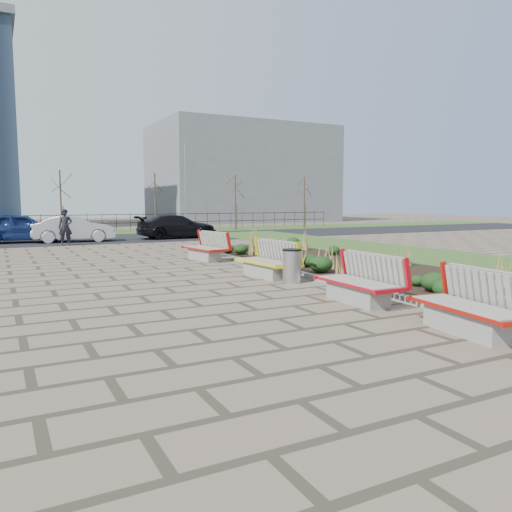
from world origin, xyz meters
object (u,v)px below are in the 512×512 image
litter_bin (292,266)px  pedestrian (65,227)px  car_silver (74,229)px  bench_b (357,279)px  bench_d (204,246)px  car_black (177,226)px  bench_a (469,303)px  bench_c (265,260)px  car_blue (21,228)px  lamp_east (186,188)px

litter_bin → pedestrian: size_ratio=0.49×
car_silver → bench_b: bearing=-165.8°
bench_d → car_black: size_ratio=0.46×
bench_a → car_silver: (-3.06, 22.04, 0.20)m
bench_c → car_black: bearing=75.3°
car_silver → car_black: (5.64, 0.06, -0.01)m
car_silver → car_blue: bearing=78.4°
bench_a → bench_c: (0.00, 6.78, 0.00)m
bench_c → car_silver: size_ratio=0.51×
lamp_east → pedestrian: bearing=-139.8°
bench_a → bench_b: (0.00, 2.77, 0.00)m
bench_d → car_blue: size_ratio=0.47×
car_black → lamp_east: 6.33m
lamp_east → bench_b: bearing=-101.4°
car_silver → bench_a: bearing=-166.9°
bench_a → pedestrian: (-3.70, 20.09, 0.38)m
bench_c → lamp_east: size_ratio=0.35×
bench_a → car_black: bearing=90.6°
bench_d → litter_bin: 5.78m
bench_b → bench_d: size_ratio=1.00×
bench_a → car_black: 22.25m
bench_c → litter_bin: (0.16, -1.16, -0.07)m
pedestrian → car_blue: size_ratio=0.40×
bench_b → bench_c: (0.00, 4.01, 0.00)m
bench_d → car_silver: car_silver is taller
bench_a → car_black: (2.57, 22.10, 0.19)m
bench_a → pedestrian: bearing=107.7°
litter_bin → car_blue: size_ratio=0.20×
bench_a → bench_d: size_ratio=1.00×
bench_b → car_blue: bearing=106.8°
litter_bin → car_black: 16.66m
car_blue → car_silver: 2.55m
bench_c → lamp_east: 21.43m
pedestrian → car_silver: (0.63, 1.95, -0.18)m
bench_b → lamp_east: size_ratio=0.35×
bench_c → pedestrian: bearing=100.3°
bench_c → lamp_east: bearing=71.2°
car_blue → bench_b: bearing=-160.4°
litter_bin → bench_b: bearing=-93.1°
bench_d → car_silver: size_ratio=0.51×
car_black → bench_c: bearing=169.7°
bench_c → pedestrian: 13.83m
bench_a → pedestrian: size_ratio=1.20×
bench_d → car_blue: car_blue is taller
bench_b → car_black: size_ratio=0.46×
pedestrian → lamp_east: 11.60m
bench_d → litter_bin: bench_d is taller
bench_a → bench_d: (0.00, 11.40, 0.00)m
bench_d → lamp_east: size_ratio=0.35×
car_silver → lamp_east: (8.06, 5.41, 2.34)m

